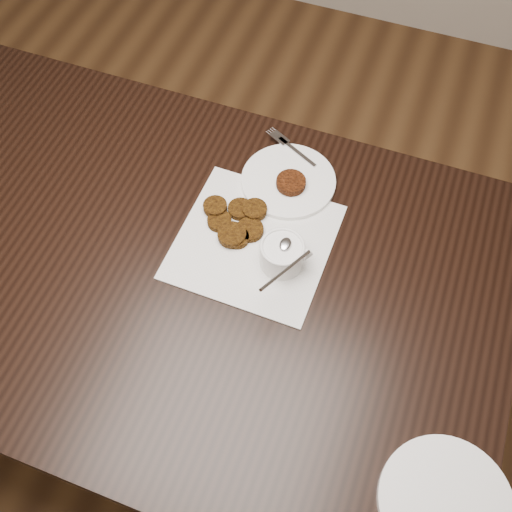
% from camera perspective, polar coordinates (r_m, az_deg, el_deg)
% --- Properties ---
extents(floor, '(4.00, 4.00, 0.00)m').
position_cam_1_polar(floor, '(1.91, -4.66, -14.13)').
color(floor, brown).
rests_on(floor, ground).
extents(table, '(1.43, 0.92, 0.75)m').
position_cam_1_polar(table, '(1.59, -6.71, -7.44)').
color(table, black).
rests_on(table, floor).
extents(napkin, '(0.32, 0.32, 0.00)m').
position_cam_1_polar(napkin, '(1.27, -0.18, 1.38)').
color(napkin, silver).
rests_on(napkin, table).
extents(sauce_ramekin, '(0.16, 0.16, 0.13)m').
position_cam_1_polar(sauce_ramekin, '(1.19, 2.54, 0.99)').
color(sauce_ramekin, white).
rests_on(sauce_ramekin, napkin).
extents(patty_cluster, '(0.22, 0.22, 0.02)m').
position_cam_1_polar(patty_cluster, '(1.28, -1.81, 3.26)').
color(patty_cluster, '#623A0C').
rests_on(patty_cluster, napkin).
extents(plate_with_patty, '(0.29, 0.29, 0.03)m').
position_cam_1_polar(plate_with_patty, '(1.35, 3.11, 7.33)').
color(plate_with_patty, white).
rests_on(plate_with_patty, table).
extents(plate_empty, '(0.25, 0.25, 0.02)m').
position_cam_1_polar(plate_empty, '(1.12, 17.60, -21.56)').
color(plate_empty, white).
rests_on(plate_empty, table).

